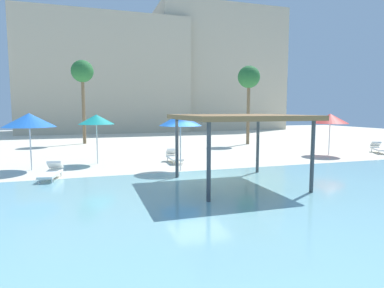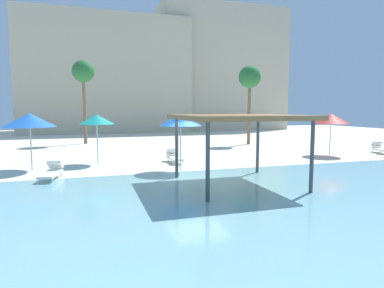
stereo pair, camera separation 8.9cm
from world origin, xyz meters
name	(u,v)px [view 2 (the right image)]	position (x,y,z in m)	size (l,w,h in m)	color
ground_plane	(199,178)	(0.00, 0.00, 0.00)	(80.00, 80.00, 0.00)	beige
lagoon_water	(257,214)	(0.00, -5.25, 0.02)	(44.00, 13.50, 0.04)	#7AB7C1
shade_pavilion	(238,119)	(1.05, -1.69, 2.64)	(4.64, 4.64, 2.80)	#42474C
beach_umbrella_blue_0	(30,120)	(-7.32, 4.35, 2.49)	(2.49, 2.49, 2.83)	silver
beach_umbrella_blue_1	(180,120)	(-0.30, 1.94, 2.50)	(2.09, 2.09, 2.80)	silver
beach_umbrella_red_2	(331,119)	(10.59, 4.35, 2.41)	(2.31, 2.31, 2.73)	silver
beach_umbrella_teal_3	(97,119)	(-4.14, 5.37, 2.46)	(1.95, 1.95, 2.73)	silver
lounge_chair_0	(379,148)	(14.66, 4.23, 0.33)	(1.46, 1.95, 0.74)	white
lounge_chair_1	(52,172)	(-6.12, 1.67, 0.33)	(0.90, 1.97, 0.74)	white
lounge_chair_2	(174,157)	(0.04, 4.55, 0.33)	(0.62, 1.90, 0.74)	white
palm_tree_0	(250,79)	(8.65, 12.17, 5.61)	(1.90, 1.90, 6.74)	brown
palm_tree_1	(83,74)	(-4.95, 16.85, 6.10)	(1.90, 1.90, 7.26)	brown
hotel_block_0	(107,77)	(-2.18, 34.03, 7.52)	(21.51, 11.14, 15.03)	beige
hotel_block_1	(216,72)	(14.68, 35.23, 8.94)	(18.71, 11.57, 17.89)	beige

